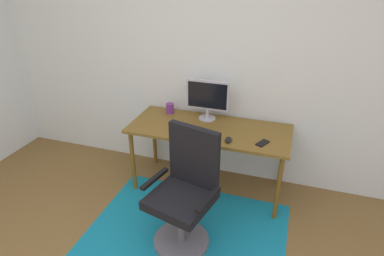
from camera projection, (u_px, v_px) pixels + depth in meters
wall_back at (216, 61)px, 3.34m from camera, size 6.00×0.10×2.60m
area_rug at (185, 235)px, 2.93m from camera, size 1.77×1.39×0.01m
desk at (209, 134)px, 3.27m from camera, size 1.61×0.67×0.73m
monitor at (208, 97)px, 3.32m from camera, size 0.45×0.18×0.42m
keyboard at (196, 135)px, 3.08m from camera, size 0.43×0.13×0.02m
computer_mouse at (228, 140)px, 2.98m from camera, size 0.06×0.10×0.03m
coffee_cup at (170, 108)px, 3.54m from camera, size 0.09×0.09×0.11m
cell_phone at (263, 143)px, 2.95m from camera, size 0.12×0.16×0.01m
office_chair at (185, 198)px, 2.69m from camera, size 0.62×0.58×1.06m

